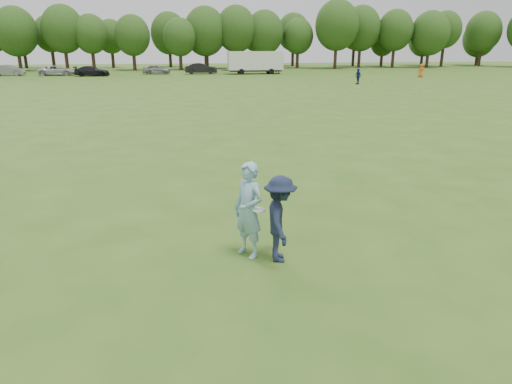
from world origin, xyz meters
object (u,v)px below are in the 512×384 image
Objects in this scene: car_c at (57,71)px; player_far_c at (421,71)px; player_far_b at (358,76)px; car_d at (92,71)px; car_f at (201,69)px; player_far_d at (277,67)px; thrower at (248,210)px; field_cone at (373,81)px; defender at (280,219)px; car_e at (156,69)px; car_b at (8,70)px; cargo_trailer at (255,61)px.

player_far_c is at bearing -106.64° from car_c.
player_far_b is 0.99× the size of player_far_c.
player_far_c is 44.49m from car_d.
car_f is at bearing -92.38° from car_c.
player_far_d reaches higher than player_far_c.
car_f is at bearing 142.81° from thrower.
player_far_b is 0.91× the size of player_far_d.
player_far_d is at bearing 115.13° from field_cone.
player_far_c is (29.83, 49.63, -0.02)m from defender.
player_far_c is 0.92× the size of player_far_d.
car_c is 1.22× the size of car_e.
car_c is at bearing 91.48° from car_f.
car_b is 12.08m from car_d.
car_b is 6.65m from car_c.
car_c is (-18.15, 61.16, -0.32)m from thrower.
player_far_d is (-17.30, 10.04, 0.07)m from player_far_c.
field_cone is at bearing -133.64° from car_f.
player_far_b is 31.19m from car_e.
player_far_c is 0.19× the size of cargo_trailer.
car_e is 0.85× the size of car_f.
thrower is 61.39m from car_f.
defender is at bearing -95.96° from player_far_d.
car_d is at bearing 31.08° from player_far_c.
car_c is at bearing -132.15° from player_far_b.
car_d reaches higher than field_cone.
car_c is (-18.74, 61.48, -0.21)m from defender.
cargo_trailer is at bearing -169.86° from player_far_b.
car_b is at bearing 166.55° from thrower.
player_far_b is (17.49, 40.55, -0.03)m from defender.
car_b is (-55.20, 12.38, -0.14)m from player_far_c.
player_far_d reaches higher than field_cone.
cargo_trailer reaches higher than car_c.
car_e is (13.69, 0.63, 0.00)m from car_c.
car_d is (-13.03, 58.88, -0.33)m from thrower.
field_cone is at bearing 78.18° from player_far_c.
thrower is at bearing -99.36° from cargo_trailer.
field_cone is at bearing -57.75° from cargo_trailer.
player_far_c is 30.87m from car_f.
field_cone is at bearing 118.59° from thrower.
car_b is 20.32m from car_e.
player_far_d is 18.38m from field_cone.
thrower is at bearing -116.08° from field_cone.
car_d is at bearing 112.12° from car_e.
player_far_b is 47.93m from car_b.
car_b is 0.94× the size of car_f.
defender is 47.61m from field_cone.
player_far_c is 0.39× the size of car_b.
car_f reaches higher than car_c.
car_b is at bearing 90.20° from car_f.
car_e is at bearing 178.03° from player_far_d.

